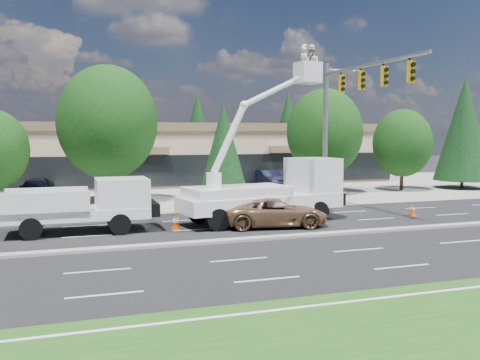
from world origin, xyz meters
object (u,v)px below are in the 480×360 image
object	(u,v)px
signal_mast	(343,109)
bucket_truck	(275,183)
minivan	(275,212)
utility_pickup	(88,211)

from	to	relation	value
signal_mast	bucket_truck	bearing A→B (deg)	-153.61
minivan	utility_pickup	bearing A→B (deg)	90.89
bucket_truck	utility_pickup	bearing A→B (deg)	172.18
signal_mast	utility_pickup	bearing A→B (deg)	-169.21
utility_pickup	bucket_truck	world-z (taller)	bucket_truck
minivan	signal_mast	bearing A→B (deg)	-45.36
utility_pickup	minivan	xyz separation A→B (m)	(8.83, -1.40, -0.31)
utility_pickup	bucket_truck	size ratio (longest dim) A/B	0.70
bucket_truck	minivan	distance (m)	2.11
signal_mast	bucket_truck	world-z (taller)	bucket_truck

